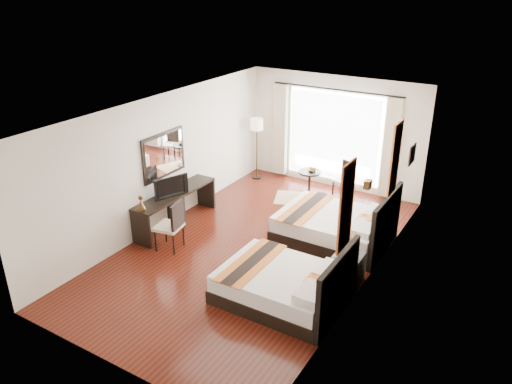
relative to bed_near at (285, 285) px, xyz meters
The scene contains 29 objects.
floor 1.79m from the bed_near, 137.15° to the left, with size 4.50×7.50×0.01m, color #341109.
ceiling 3.06m from the bed_near, 137.15° to the left, with size 4.50×7.50×0.02m, color white.
wall_headboard 1.89m from the bed_near, 51.70° to the left, with size 0.01×7.50×2.80m, color silver.
wall_desk 3.90m from the bed_near, 161.25° to the left, with size 0.01×7.50×2.80m, color silver.
wall_window 5.23m from the bed_near, 104.68° to the left, with size 4.50×0.01×2.80m, color silver.
wall_entry 3.06m from the bed_near, 117.00° to the right, with size 4.50×0.01×2.80m, color silver.
window_glass 5.20m from the bed_near, 104.72° to the left, with size 2.40×0.02×2.20m, color white.
sheer_curtain 5.14m from the bed_near, 104.89° to the left, with size 2.30×0.02×2.10m, color white.
drape_left 5.64m from the bed_near, 119.61° to the left, with size 0.35×0.14×2.35m, color beige.
drape_right 4.93m from the bed_near, 88.17° to the left, with size 0.35×0.14×2.35m, color beige.
art_panel_near 1.90m from the bed_near, ahead, with size 0.03×0.50×1.35m, color maroon.
art_panel_far 3.01m from the bed_near, 68.19° to the left, with size 0.03×0.50×1.35m, color maroon.
wall_sconce 2.12m from the bed_near, 48.68° to the left, with size 0.10×0.14×0.14m, color #402B17.
mirror_frame 3.92m from the bed_near, 161.16° to the left, with size 0.04×1.25×0.95m, color black.
mirror_glass 3.90m from the bed_near, 161.03° to the left, with size 0.01×1.12×0.82m, color white.
bed_near is the anchor object (origin of this frame).
bed_far 2.34m from the bed_near, 91.76° to the left, with size 2.16×1.69×1.22m.
nightstand 1.23m from the bed_near, 56.08° to the left, with size 0.47×0.58×0.56m, color black.
table_lamp 1.39m from the bed_near, 58.05° to the left, with size 0.26×0.26×0.41m.
vase 1.19m from the bed_near, 51.61° to the left, with size 0.13×0.13×0.14m, color black.
console_desk 3.50m from the bed_near, 159.94° to the left, with size 0.50×2.20×0.76m, color black.
television 3.49m from the bed_near, 162.55° to the left, with size 0.77×0.10×0.44m, color black.
bronze_figurine 3.35m from the bed_near, behind, with size 0.18×0.18×0.27m, color #402B17, non-canonical shape.
desk_chair 2.75m from the bed_near, behind, with size 0.55×0.55×1.02m.
floor_lamp 5.53m from the bed_near, 126.03° to the left, with size 0.32×0.32×1.61m.
side_table 4.38m from the bed_near, 110.41° to the left, with size 0.53×0.53×0.61m, color black.
fruit_bowl 4.42m from the bed_near, 109.76° to the left, with size 0.20×0.20×0.05m, color #422F17.
window_chair 4.56m from the bed_near, 100.05° to the left, with size 0.50×0.50×0.86m.
jute_rug 4.11m from the bed_near, 112.96° to the left, with size 1.19×0.81×0.01m, color tan.
Camera 1 is at (4.44, -7.33, 4.99)m, focal length 35.00 mm.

